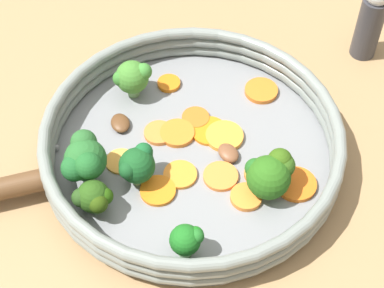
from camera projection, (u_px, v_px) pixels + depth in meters
The scene contains 28 objects.
ground_plane at pixel (192, 158), 0.74m from camera, with size 4.00×4.00×0.00m, color #9A774E.
skillet at pixel (192, 155), 0.73m from camera, with size 0.32×0.32×0.01m, color gray.
skillet_rim_wall at pixel (192, 141), 0.71m from camera, with size 0.34×0.34×0.04m.
skillet_rivet_left at pixel (55, 148), 0.73m from camera, with size 0.01×0.01×0.01m, color gray.
skillet_rivet_right at pixel (68, 214), 0.67m from camera, with size 0.01×0.01×0.01m, color gray.
carrot_slice_0 at pixel (180, 175), 0.71m from camera, with size 0.04×0.04×0.00m, color orange.
carrot_slice_1 at pixel (196, 118), 0.76m from camera, with size 0.03×0.03×0.00m, color orange.
carrot_slice_2 at pixel (224, 136), 0.74m from camera, with size 0.04×0.04×0.01m, color orange.
carrot_slice_3 at pixel (221, 176), 0.70m from camera, with size 0.04×0.04×0.00m, color orange.
carrot_slice_4 at pixel (160, 131), 0.74m from camera, with size 0.03×0.03×0.01m, color orange.
carrot_slice_5 at pixel (121, 161), 0.72m from camera, with size 0.03×0.03×0.00m, color gold.
carrot_slice_6 at pixel (169, 83), 0.79m from camera, with size 0.03×0.03×0.01m, color orange.
carrot_slice_7 at pixel (296, 184), 0.70m from camera, with size 0.05×0.05×0.01m, color orange.
carrot_slice_8 at pixel (257, 174), 0.71m from camera, with size 0.03×0.03×0.00m, color orange.
carrot_slice_9 at pixel (210, 131), 0.74m from camera, with size 0.04×0.04×0.00m, color orange.
carrot_slice_10 at pixel (261, 91), 0.78m from camera, with size 0.04×0.04×0.01m, color orange.
carrot_slice_11 at pixel (160, 192), 0.69m from camera, with size 0.04×0.04×0.00m, color orange.
carrot_slice_12 at pixel (177, 133), 0.74m from camera, with size 0.04×0.04×0.01m, color orange.
carrot_slice_13 at pixel (246, 197), 0.69m from camera, with size 0.03×0.03×0.01m, color orange.
broccoli_floret_0 at pixel (138, 164), 0.68m from camera, with size 0.04×0.05×0.05m.
broccoli_floret_1 at pixel (84, 159), 0.68m from camera, with size 0.05×0.06×0.06m.
broccoli_floret_2 at pixel (271, 172), 0.67m from camera, with size 0.05×0.05×0.05m.
broccoli_floret_3 at pixel (132, 77), 0.76m from camera, with size 0.04×0.04×0.05m.
broccoli_floret_4 at pixel (188, 239), 0.63m from camera, with size 0.03×0.03×0.04m.
broccoli_floret_5 at pixel (93, 198), 0.66m from camera, with size 0.04×0.04×0.04m.
mushroom_piece_0 at pixel (120, 123), 0.75m from camera, with size 0.03×0.02×0.01m, color brown.
mushroom_piece_1 at pixel (228, 153), 0.72m from camera, with size 0.03×0.02×0.01m, color brown.
salt_shaker at pixel (371, 21), 0.80m from camera, with size 0.03×0.03×0.11m.
Camera 1 is at (-0.25, 0.37, 0.59)m, focal length 60.00 mm.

